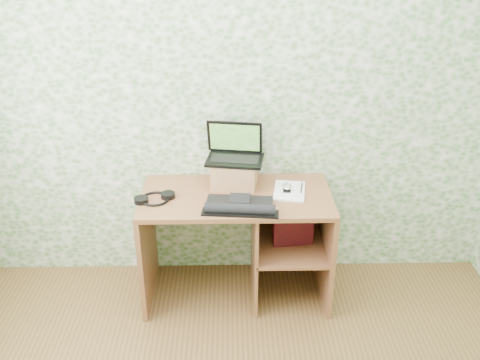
{
  "coord_description": "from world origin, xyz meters",
  "views": [
    {
      "loc": [
        -0.03,
        -1.52,
        2.32
      ],
      "look_at": [
        0.02,
        1.39,
        0.88
      ],
      "focal_mm": 40.0,
      "sensor_mm": 36.0,
      "label": 1
    }
  ],
  "objects_px": {
    "laptop": "(235,151)",
    "notepad": "(289,191)",
    "keyboard": "(240,206)",
    "desk": "(248,229)",
    "riser": "(235,173)"
  },
  "relations": [
    {
      "from": "laptop",
      "to": "riser",
      "type": "bearing_deg",
      "value": -81.0
    },
    {
      "from": "riser",
      "to": "laptop",
      "type": "xyz_separation_m",
      "value": [
        0.0,
        0.04,
        0.14
      ]
    },
    {
      "from": "keyboard",
      "to": "notepad",
      "type": "relative_size",
      "value": 1.69
    },
    {
      "from": "desk",
      "to": "notepad",
      "type": "distance_m",
      "value": 0.38
    },
    {
      "from": "desk",
      "to": "riser",
      "type": "height_order",
      "value": "riser"
    },
    {
      "from": "laptop",
      "to": "notepad",
      "type": "height_order",
      "value": "laptop"
    },
    {
      "from": "riser",
      "to": "laptop",
      "type": "distance_m",
      "value": 0.15
    },
    {
      "from": "riser",
      "to": "notepad",
      "type": "distance_m",
      "value": 0.37
    },
    {
      "from": "laptop",
      "to": "notepad",
      "type": "bearing_deg",
      "value": -14.36
    },
    {
      "from": "riser",
      "to": "notepad",
      "type": "relative_size",
      "value": 1.03
    },
    {
      "from": "desk",
      "to": "riser",
      "type": "distance_m",
      "value": 0.38
    },
    {
      "from": "riser",
      "to": "keyboard",
      "type": "relative_size",
      "value": 0.61
    },
    {
      "from": "riser",
      "to": "keyboard",
      "type": "xyz_separation_m",
      "value": [
        0.03,
        -0.32,
        -0.06
      ]
    },
    {
      "from": "riser",
      "to": "keyboard",
      "type": "bearing_deg",
      "value": -85.48
    },
    {
      "from": "keyboard",
      "to": "desk",
      "type": "bearing_deg",
      "value": 79.67
    }
  ]
}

